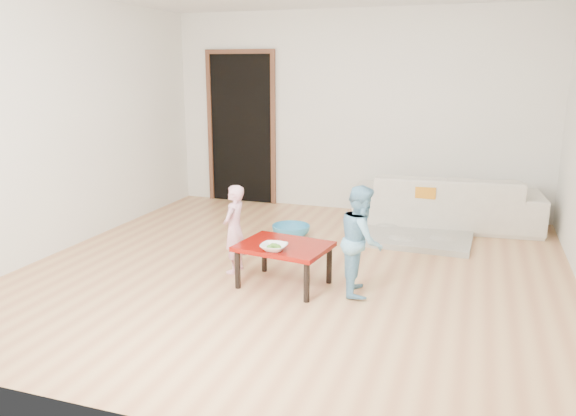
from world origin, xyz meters
The scene contains 13 objects.
floor centered at (0.00, 0.00, 0.00)m, with size 5.00×5.00×0.01m, color tan.
back_wall centered at (0.00, 2.50, 1.30)m, with size 5.00×0.02×2.60m, color white.
left_wall centered at (-2.50, 0.00, 1.30)m, with size 0.02×5.00×2.60m, color white.
doorway centered at (-1.60, 2.48, 1.02)m, with size 1.02×0.08×2.11m, color brown, non-canonical shape.
sofa centered at (1.24, 2.05, 0.32)m, with size 2.17×0.85×0.63m, color beige.
cushion centered at (0.91, 1.82, 0.48)m, with size 0.50×0.44×0.13m, color orange.
red_table centered at (0.04, -0.42, 0.19)m, with size 0.76×0.57×0.38m, color maroon, non-canonical shape.
bowl centered at (0.01, -0.60, 0.41)m, with size 0.22×0.22×0.05m, color white.
broccoli centered at (0.01, -0.60, 0.41)m, with size 0.12×0.12×0.06m, color #2D5919, non-canonical shape.
child_pink centered at (-0.51, -0.23, 0.41)m, with size 0.30×0.20×0.83m, color #DB6486.
child_blue centered at (0.70, -0.35, 0.47)m, with size 0.45×0.35×0.93m, color #569DC9.
basin centered at (-0.37, 1.00, 0.07)m, with size 0.43×0.43×0.13m, color teal.
blanket centered at (0.93, 1.41, 0.03)m, with size 1.30×1.08×0.06m, color #B8B4A2, non-canonical shape.
Camera 1 is at (1.57, -4.79, 1.86)m, focal length 35.00 mm.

